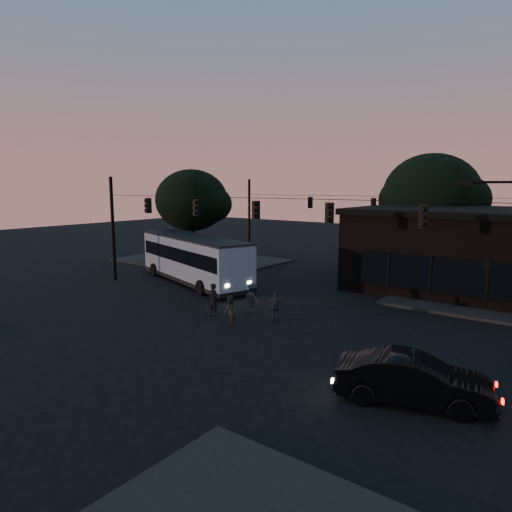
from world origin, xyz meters
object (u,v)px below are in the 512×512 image
Objects in this scene: building at (479,251)px; pedestrian_d at (252,298)px; car at (413,380)px; pedestrian_a at (213,300)px; pedestrian_b at (230,312)px; pedestrian_c at (276,307)px; bus at (194,257)px.

building is 15.52m from pedestrian_d.
pedestrian_a is (-11.75, 3.46, 0.08)m from car.
pedestrian_b is 0.94× the size of pedestrian_d.
pedestrian_a reaches higher than pedestrian_d.
pedestrian_b is 2.79m from pedestrian_d.
pedestrian_d reaches higher than car.
pedestrian_a is 3.44m from pedestrian_c.
bus is 8.66m from pedestrian_a.
pedestrian_c is at bearing 93.76° from pedestrian_b.
bus reaches higher than pedestrian_c.
building reaches higher than bus.
building is 9.41× the size of pedestrian_d.
building reaches higher than pedestrian_b.
bus is 10.79m from pedestrian_b.
pedestrian_c is (3.23, 1.19, -0.11)m from pedestrian_a.
pedestrian_a reaches higher than pedestrian_c.
pedestrian_c is 0.93× the size of pedestrian_d.
building is 1.27× the size of bus.
bus is 7.39× the size of pedestrian_d.
pedestrian_d is at bearing -124.24° from building.
pedestrian_c is at bearing 44.13° from car.
pedestrian_b is at bearing 117.31° from pedestrian_d.
car is at bearing -7.43° from bus.
bus is at bearing -151.20° from building.
car is at bearing -17.26° from pedestrian_a.
pedestrian_a is at bearing -170.46° from pedestrian_b.
bus is at bearing 178.82° from pedestrian_b.
car is at bearing 127.01° from pedestrian_c.
building is at bearing 97.25° from pedestrian_b.
bus reaches higher than pedestrian_a.
car is 3.11× the size of pedestrian_b.
building is 3.21× the size of car.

